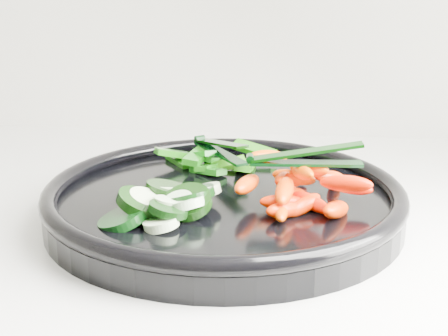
# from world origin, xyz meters

# --- Properties ---
(veggie_tray) EXTENTS (0.46, 0.46, 0.04)m
(veggie_tray) POSITION_xyz_m (0.23, 1.63, 0.95)
(veggie_tray) COLOR black
(veggie_tray) RESTS_ON counter
(cucumber_pile) EXTENTS (0.12, 0.12, 0.04)m
(cucumber_pile) POSITION_xyz_m (0.18, 1.58, 0.96)
(cucumber_pile) COLOR black
(cucumber_pile) RESTS_ON veggie_tray
(carrot_pile) EXTENTS (0.14, 0.14, 0.05)m
(carrot_pile) POSITION_xyz_m (0.31, 1.61, 0.97)
(carrot_pile) COLOR #EE2100
(carrot_pile) RESTS_ON veggie_tray
(pepper_pile) EXTENTS (0.15, 0.10, 0.03)m
(pepper_pile) POSITION_xyz_m (0.20, 1.73, 0.96)
(pepper_pile) COLOR #0C6A0A
(pepper_pile) RESTS_ON veggie_tray
(tong_carrot) EXTENTS (0.11, 0.03, 0.02)m
(tong_carrot) POSITION_xyz_m (0.31, 1.62, 1.00)
(tong_carrot) COLOR black
(tong_carrot) RESTS_ON carrot_pile
(tong_pepper) EXTENTS (0.08, 0.10, 0.02)m
(tong_pepper) POSITION_xyz_m (0.21, 1.73, 0.98)
(tong_pepper) COLOR black
(tong_pepper) RESTS_ON pepper_pile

